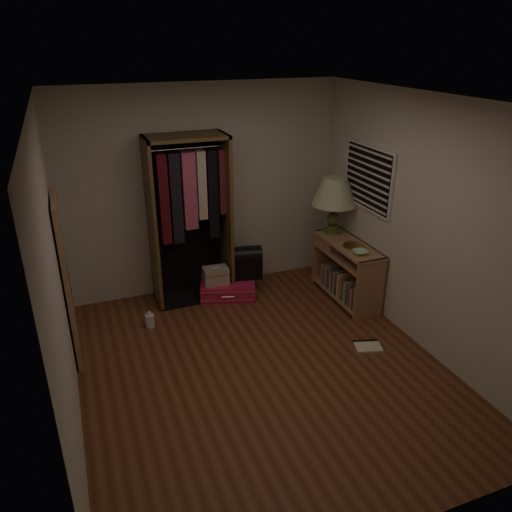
% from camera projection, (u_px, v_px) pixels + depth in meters
% --- Properties ---
extents(ground, '(4.00, 4.00, 0.00)m').
position_uv_depth(ground, '(262.00, 368.00, 5.03)').
color(ground, '#592D19').
rests_on(ground, ground).
extents(room_walls, '(3.52, 4.02, 2.60)m').
position_uv_depth(room_walls, '(269.00, 227.00, 4.49)').
color(room_walls, beige).
rests_on(room_walls, ground).
extents(console_bookshelf, '(0.42, 1.12, 0.75)m').
position_uv_depth(console_bookshelf, '(346.00, 269.00, 6.25)').
color(console_bookshelf, '#9C6D4B').
rests_on(console_bookshelf, ground).
extents(open_wardrobe, '(0.99, 0.50, 2.05)m').
position_uv_depth(open_wardrobe, '(191.00, 205.00, 5.98)').
color(open_wardrobe, brown).
rests_on(open_wardrobe, ground).
extents(floor_mirror, '(0.06, 0.80, 1.70)m').
position_uv_depth(floor_mirror, '(67.00, 279.00, 4.98)').
color(floor_mirror, '#A87C51').
rests_on(floor_mirror, ground).
extents(pink_suitcase, '(0.82, 0.69, 0.21)m').
position_uv_depth(pink_suitcase, '(228.00, 288.00, 6.41)').
color(pink_suitcase, '#CA1845').
rests_on(pink_suitcase, ground).
extents(train_case, '(0.33, 0.24, 0.23)m').
position_uv_depth(train_case, '(216.00, 275.00, 6.25)').
color(train_case, tan).
rests_on(train_case, pink_suitcase).
extents(black_bag, '(0.43, 0.32, 0.42)m').
position_uv_depth(black_bag, '(246.00, 261.00, 6.37)').
color(black_bag, black).
rests_on(black_bag, pink_suitcase).
extents(table_lamp, '(0.65, 0.65, 0.72)m').
position_uv_depth(table_lamp, '(335.00, 192.00, 6.23)').
color(table_lamp, '#455228').
rests_on(table_lamp, console_bookshelf).
extents(brass_tray, '(0.30, 0.30, 0.01)m').
position_uv_depth(brass_tray, '(354.00, 246.00, 6.00)').
color(brass_tray, '#A68340').
rests_on(brass_tray, console_bookshelf).
extents(ceramic_bowl, '(0.19, 0.19, 0.04)m').
position_uv_depth(ceramic_bowl, '(360.00, 252.00, 5.79)').
color(ceramic_bowl, '#B2D5B2').
rests_on(ceramic_bowl, console_bookshelf).
extents(white_jug, '(0.14, 0.14, 0.19)m').
position_uv_depth(white_jug, '(150.00, 320.00, 5.73)').
color(white_jug, white).
rests_on(white_jug, ground).
extents(floor_book, '(0.33, 0.29, 0.03)m').
position_uv_depth(floor_book, '(367.00, 345.00, 5.38)').
color(floor_book, '#EDE2C7').
rests_on(floor_book, ground).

